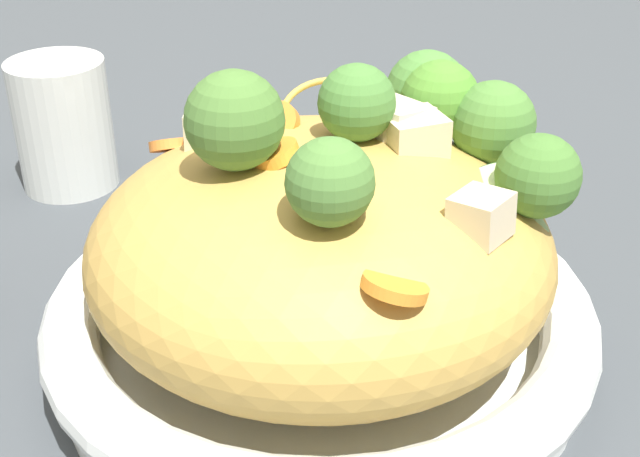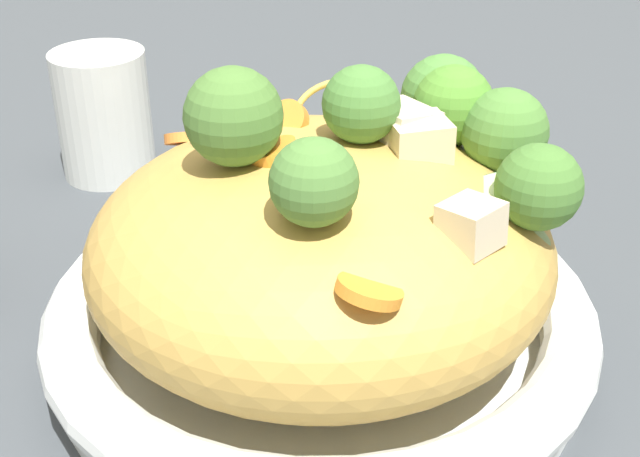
% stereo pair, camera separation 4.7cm
% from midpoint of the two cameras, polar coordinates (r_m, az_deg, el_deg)
% --- Properties ---
extents(ground_plane, '(3.00, 3.00, 0.00)m').
position_cam_midpoint_polar(ground_plane, '(0.52, 2.62, -8.43)').
color(ground_plane, '#3E4347').
extents(serving_bowl, '(0.32, 0.32, 0.05)m').
position_cam_midpoint_polar(serving_bowl, '(0.50, 2.69, -6.17)').
color(serving_bowl, white).
rests_on(serving_bowl, ground_plane).
extents(noodle_heap, '(0.26, 0.26, 0.13)m').
position_cam_midpoint_polar(noodle_heap, '(0.48, 2.84, -1.28)').
color(noodle_heap, '#BF9546').
rests_on(noodle_heap, serving_bowl).
extents(broccoli_florets, '(0.18, 0.21, 0.09)m').
position_cam_midpoint_polar(broccoli_florets, '(0.47, 8.91, 6.54)').
color(broccoli_florets, '#8EAC69').
rests_on(broccoli_florets, serving_bowl).
extents(carrot_coins, '(0.23, 0.15, 0.04)m').
position_cam_midpoint_polar(carrot_coins, '(0.46, 1.43, 4.09)').
color(carrot_coins, orange).
rests_on(carrot_coins, serving_bowl).
extents(zucchini_slices, '(0.11, 0.13, 0.04)m').
position_cam_midpoint_polar(zucchini_slices, '(0.44, 8.87, 3.11)').
color(zucchini_slices, beige).
rests_on(zucchini_slices, serving_bowl).
extents(chicken_chunks, '(0.19, 0.10, 0.04)m').
position_cam_midpoint_polar(chicken_chunks, '(0.46, 6.76, 5.36)').
color(chicken_chunks, beige).
rests_on(chicken_chunks, serving_bowl).
extents(drinking_glass, '(0.08, 0.08, 0.10)m').
position_cam_midpoint_polar(drinking_glass, '(0.73, -12.35, 7.37)').
color(drinking_glass, silver).
rests_on(drinking_glass, ground_plane).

